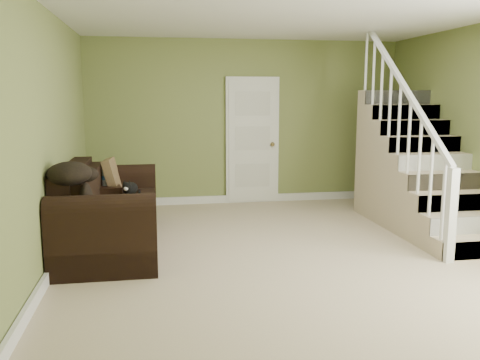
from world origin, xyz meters
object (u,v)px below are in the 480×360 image
object	(u,v)px
cat	(131,189)
banana	(131,208)
sofa	(107,216)
side_table	(101,208)

from	to	relation	value
cat	banana	xyz separation A→B (m)	(0.04, -0.84, -0.06)
sofa	cat	world-z (taller)	sofa
side_table	banana	world-z (taller)	side_table
sofa	side_table	size ratio (longest dim) A/B	2.87
side_table	sofa	bearing A→B (deg)	-78.19
sofa	side_table	bearing A→B (deg)	101.81
sofa	cat	size ratio (longest dim) A/B	5.25
sofa	banana	size ratio (longest dim) A/B	13.91
sofa	side_table	world-z (taller)	sofa
cat	banana	world-z (taller)	cat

